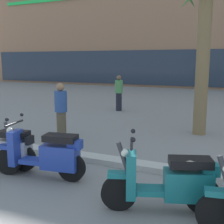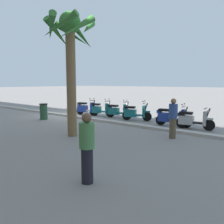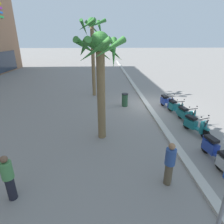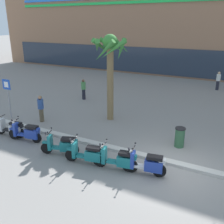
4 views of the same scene
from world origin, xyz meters
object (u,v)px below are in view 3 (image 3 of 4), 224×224
at_px(scooter_teal_far_back, 194,125).
at_px(pedestrian_by_palm_tree, 170,163).
at_px(palm_tree_by_mall_entrance, 92,39).
at_px(scooter_blue_mid_centre, 166,102).
at_px(scooter_blue_tail_end, 215,150).
at_px(litter_bin, 125,100).
at_px(scooter_teal_mid_rear, 186,115).
at_px(palm_tree_near_sign, 100,62).
at_px(pedestrian_strolling_near_curb, 8,177).
at_px(scooter_teal_lead_nearest, 174,107).

height_order(scooter_teal_far_back, pedestrian_by_palm_tree, pedestrian_by_palm_tree).
bearing_deg(palm_tree_by_mall_entrance, scooter_blue_mid_centre, -123.41).
relative_size(scooter_blue_tail_end, pedestrian_by_palm_tree, 1.15).
height_order(scooter_blue_mid_centre, litter_bin, scooter_blue_mid_centre).
bearing_deg(palm_tree_by_mall_entrance, scooter_teal_mid_rear, -136.34).
xyz_separation_m(palm_tree_near_sign, pedestrian_strolling_near_curb, (-3.77, 2.76, -2.88)).
bearing_deg(palm_tree_near_sign, scooter_blue_mid_centre, -48.66).
distance_m(scooter_blue_tail_end, pedestrian_strolling_near_curb, 7.54).
bearing_deg(litter_bin, scooter_blue_tail_end, -156.62).
distance_m(scooter_teal_lead_nearest, pedestrian_by_palm_tree, 6.85).
height_order(palm_tree_by_mall_entrance, pedestrian_by_palm_tree, palm_tree_by_mall_entrance).
height_order(scooter_teal_far_back, litter_bin, scooter_teal_far_back).
height_order(palm_tree_by_mall_entrance, litter_bin, palm_tree_by_mall_entrance).
relative_size(scooter_teal_far_back, scooter_blue_mid_centre, 0.97).
height_order(scooter_teal_far_back, palm_tree_near_sign, palm_tree_near_sign).
bearing_deg(pedestrian_strolling_near_curb, palm_tree_near_sign, -36.21).
xyz_separation_m(palm_tree_near_sign, pedestrian_by_palm_tree, (-3.38, -2.24, -2.86)).
xyz_separation_m(scooter_teal_lead_nearest, scooter_blue_mid_centre, (1.10, 0.20, 0.01)).
bearing_deg(pedestrian_strolling_near_curb, scooter_blue_mid_centre, -43.29).
bearing_deg(pedestrian_by_palm_tree, litter_bin, 4.00).
bearing_deg(scooter_blue_mid_centre, scooter_teal_far_back, -176.38).
distance_m(scooter_blue_tail_end, scooter_blue_mid_centre, 6.20).
distance_m(palm_tree_by_mall_entrance, pedestrian_by_palm_tree, 11.94).
height_order(scooter_blue_mid_centre, palm_tree_by_mall_entrance, palm_tree_by_mall_entrance).
relative_size(scooter_teal_mid_rear, litter_bin, 1.82).
distance_m(palm_tree_near_sign, pedestrian_by_palm_tree, 4.97).
height_order(scooter_teal_mid_rear, pedestrian_strolling_near_curb, pedestrian_strolling_near_curb).
bearing_deg(scooter_teal_far_back, pedestrian_strolling_near_curb, 117.65).
relative_size(scooter_blue_tail_end, scooter_teal_far_back, 1.10).
bearing_deg(palm_tree_near_sign, scooter_teal_mid_rear, -72.09).
bearing_deg(palm_tree_near_sign, scooter_teal_far_back, -87.40).
xyz_separation_m(scooter_teal_far_back, scooter_teal_mid_rear, (1.39, -0.14, -0.01)).
bearing_deg(pedestrian_by_palm_tree, scooter_blue_mid_centre, -17.64).
bearing_deg(scooter_teal_far_back, palm_tree_by_mall_entrance, 37.03).
relative_size(scooter_teal_far_back, scooter_teal_mid_rear, 0.96).
relative_size(pedestrian_by_palm_tree, litter_bin, 1.66).
relative_size(scooter_blue_mid_centre, pedestrian_strolling_near_curb, 1.11).
bearing_deg(palm_tree_near_sign, scooter_teal_lead_nearest, -58.38).
distance_m(scooter_teal_mid_rear, palm_tree_by_mall_entrance, 9.22).
distance_m(scooter_blue_mid_centre, palm_tree_near_sign, 6.94).
bearing_deg(scooter_blue_mid_centre, scooter_blue_tail_end, 179.85).
xyz_separation_m(scooter_blue_mid_centre, pedestrian_strolling_near_curb, (-7.82, 7.37, 0.35)).
bearing_deg(scooter_teal_mid_rear, scooter_blue_mid_centre, 8.79).
distance_m(pedestrian_by_palm_tree, litter_bin, 7.99).
xyz_separation_m(scooter_blue_tail_end, pedestrian_strolling_near_curb, (-1.62, 7.35, 0.35)).
distance_m(scooter_teal_lead_nearest, litter_bin, 3.51).
xyz_separation_m(scooter_teal_far_back, scooter_blue_mid_centre, (3.84, 0.24, 0.01)).
bearing_deg(scooter_blue_tail_end, scooter_teal_far_back, -6.26).
xyz_separation_m(scooter_blue_tail_end, pedestrian_by_palm_tree, (-1.24, 2.35, 0.37)).
bearing_deg(pedestrian_by_palm_tree, scooter_teal_mid_rear, -28.78).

